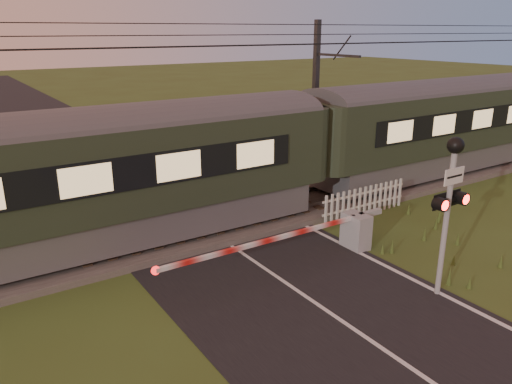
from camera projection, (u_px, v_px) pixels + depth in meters
ground at (347, 325)px, 10.52m from camera, size 160.00×160.00×0.00m
road at (355, 330)px, 10.35m from camera, size 6.00×140.00×0.03m
track_bed at (204, 226)px, 15.68m from camera, size 140.00×3.40×0.39m
overhead_wires at (198, 38)px, 13.92m from camera, size 120.00×0.62×0.62m
train at (308, 146)px, 17.14m from camera, size 40.03×2.76×3.72m
boom_gate at (346, 232)px, 13.91m from camera, size 7.03×0.79×1.04m
crossing_signal at (450, 190)px, 10.98m from camera, size 0.96×0.37×3.77m
picket_fence at (365, 201)px, 16.66m from camera, size 3.65×0.08×1.00m
catenary_mast at (316, 100)px, 19.69m from camera, size 0.20×2.45×6.31m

